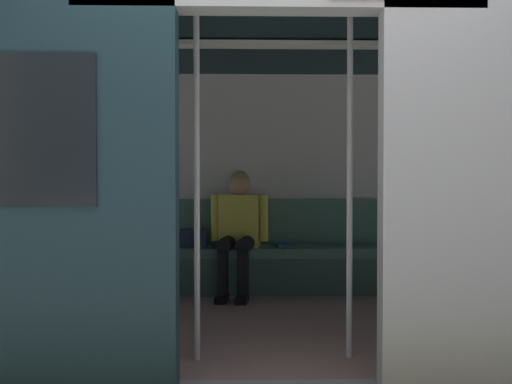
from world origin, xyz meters
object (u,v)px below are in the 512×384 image
at_px(grab_pole_far, 350,184).
at_px(book, 282,245).
at_px(bench_seat, 263,258).
at_px(train_car, 258,122).
at_px(grab_pole_door, 197,184).
at_px(person_seated, 238,224).
at_px(handbag, 193,238).

bearing_deg(grab_pole_far, book, -82.06).
xyz_separation_m(bench_seat, grab_pole_far, (-0.46, 1.91, 0.72)).
height_order(train_car, grab_pole_door, train_car).
bearing_deg(bench_seat, book, -166.34).
bearing_deg(person_seated, train_car, 98.68).
xyz_separation_m(bench_seat, grab_pole_door, (0.46, 1.94, 0.72)).
bearing_deg(handbag, book, -179.96).
distance_m(bench_seat, grab_pole_far, 2.09).
distance_m(train_car, person_seated, 1.37).
bearing_deg(grab_pole_door, handbag, -84.08).
xyz_separation_m(handbag, grab_pole_door, (-0.21, 1.98, 0.54)).
distance_m(handbag, grab_pole_far, 2.32).
bearing_deg(grab_pole_door, bench_seat, -103.39).
xyz_separation_m(grab_pole_door, grab_pole_far, (-0.92, -0.03, 0.00)).
bearing_deg(bench_seat, grab_pole_far, 103.59).
bearing_deg(grab_pole_door, train_car, -115.02).
height_order(person_seated, book, person_seated).
bearing_deg(bench_seat, grab_pole_door, 76.61).
height_order(bench_seat, grab_pole_far, grab_pole_far).
relative_size(bench_seat, book, 13.33).
xyz_separation_m(train_car, bench_seat, (-0.07, -1.11, -1.18)).
distance_m(book, grab_pole_door, 2.17).
bearing_deg(train_car, person_seated, -81.32).
xyz_separation_m(book, grab_pole_far, (-0.27, 1.95, 0.61)).
relative_size(train_car, person_seated, 5.47).
height_order(book, grab_pole_door, grab_pole_door).
bearing_deg(grab_pole_far, person_seated, -69.49).
distance_m(person_seated, grab_pole_far, 2.02).
bearing_deg(handbag, train_car, 117.33).
relative_size(train_car, grab_pole_far, 3.01).
height_order(handbag, grab_pole_door, grab_pole_door).
bearing_deg(train_car, bench_seat, -93.74).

